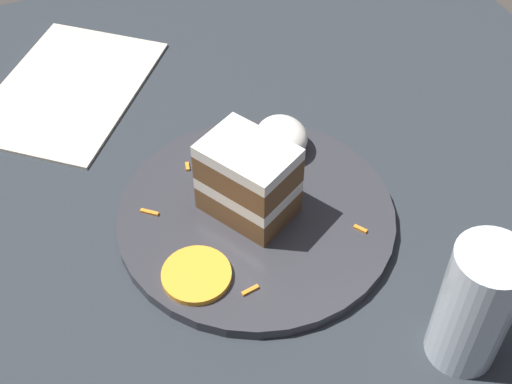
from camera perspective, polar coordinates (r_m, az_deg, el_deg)
ground_plane at (r=0.75m, az=-1.52°, el=-7.71°), size 6.00×6.00×0.00m
dining_table at (r=0.73m, az=-1.54°, el=-7.07°), size 1.18×1.09×0.03m
plate at (r=0.76m, az=0.00°, el=-1.95°), size 0.30×0.30×0.01m
cake_slice at (r=0.73m, az=-0.62°, el=1.00°), size 0.11×0.10×0.09m
cream_dollop at (r=0.81m, az=2.06°, el=4.45°), size 0.06×0.06×0.04m
orange_garnish at (r=0.70m, az=-4.69°, el=-6.85°), size 0.07×0.07×0.01m
carrot_shreds_scatter at (r=0.74m, az=-2.14°, el=-2.85°), size 0.19×0.21×0.00m
drinking_glass at (r=0.65m, az=16.96°, el=-9.19°), size 0.06×0.06×0.14m
menu_card at (r=0.96m, az=-14.77°, el=7.98°), size 0.31×0.30×0.00m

